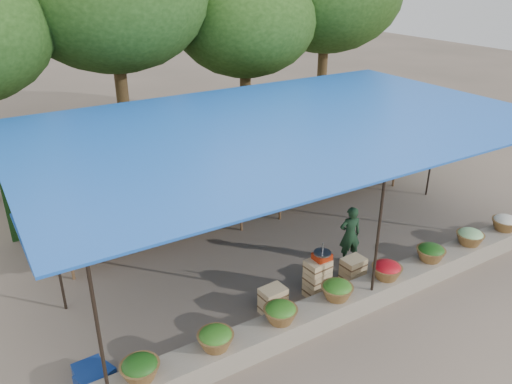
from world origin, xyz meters
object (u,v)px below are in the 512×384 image
crate_counter (316,282)px  blue_crate_front (88,371)px  weighing_scale (322,255)px  blue_crate_back (96,380)px  vendor_seated (350,235)px

crate_counter → blue_crate_front: 4.25m
weighing_scale → blue_crate_back: bearing=-178.3°
weighing_scale → blue_crate_front: size_ratio=0.81×
weighing_scale → vendor_seated: 1.39m
crate_counter → vendor_seated: 1.51m
vendor_seated → blue_crate_front: vendor_seated is taller
crate_counter → blue_crate_back: (-4.20, -0.13, -0.16)m
blue_crate_front → vendor_seated: bearing=3.0°
crate_counter → vendor_seated: size_ratio=1.85×
blue_crate_front → blue_crate_back: blue_crate_back is taller
vendor_seated → blue_crate_back: size_ratio=2.50×
weighing_scale → blue_crate_back: size_ratio=0.68×
crate_counter → blue_crate_front: (-4.25, 0.13, -0.18)m
crate_counter → blue_crate_front: size_ratio=5.50×
vendor_seated → blue_crate_front: 5.63m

